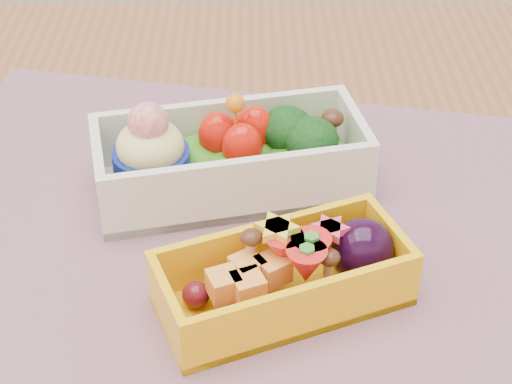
{
  "coord_description": "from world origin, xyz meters",
  "views": [
    {
      "loc": [
        -0.01,
        -0.41,
        1.12
      ],
      "look_at": [
        -0.01,
        0.02,
        0.79
      ],
      "focal_mm": 59.13,
      "sensor_mm": 36.0,
      "label": 1
    }
  ],
  "objects_px": {
    "bento_white": "(229,158)",
    "bento_yellow": "(288,275)",
    "placemat": "(245,243)",
    "table": "(267,366)"
  },
  "relations": [
    {
      "from": "bento_white",
      "to": "bento_yellow",
      "type": "xyz_separation_m",
      "value": [
        0.04,
        -0.12,
        -0.0
      ]
    },
    {
      "from": "bento_yellow",
      "to": "placemat",
      "type": "bearing_deg",
      "value": 93.21
    },
    {
      "from": "bento_yellow",
      "to": "bento_white",
      "type": "bearing_deg",
      "value": 86.04
    },
    {
      "from": "table",
      "to": "bento_white",
      "type": "xyz_separation_m",
      "value": [
        -0.03,
        0.08,
        0.13
      ]
    },
    {
      "from": "placemat",
      "to": "table",
      "type": "bearing_deg",
      "value": -52.71
    },
    {
      "from": "table",
      "to": "bento_white",
      "type": "distance_m",
      "value": 0.15
    },
    {
      "from": "table",
      "to": "bento_white",
      "type": "height_order",
      "value": "bento_white"
    },
    {
      "from": "bento_white",
      "to": "bento_yellow",
      "type": "distance_m",
      "value": 0.12
    },
    {
      "from": "bento_white",
      "to": "bento_yellow",
      "type": "height_order",
      "value": "bento_white"
    },
    {
      "from": "placemat",
      "to": "bento_yellow",
      "type": "xyz_separation_m",
      "value": [
        0.03,
        -0.06,
        0.02
      ]
    }
  ]
}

